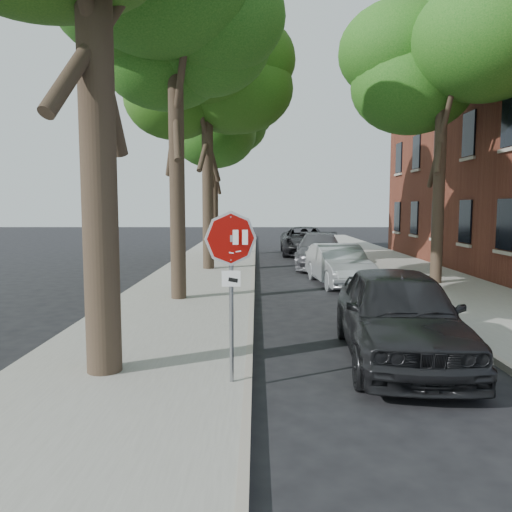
{
  "coord_description": "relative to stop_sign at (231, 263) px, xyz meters",
  "views": [
    {
      "loc": [
        -0.32,
        -7.42,
        2.8
      ],
      "look_at": [
        -0.33,
        0.05,
        2.05
      ],
      "focal_mm": 35.0,
      "sensor_mm": 36.0,
      "label": 1
    }
  ],
  "objects": [
    {
      "name": "ground",
      "position": [
        0.7,
        0.03,
        -1.95
      ],
      "size": [
        120.0,
        120.0,
        0.0
      ],
      "primitive_type": "plane",
      "color": "black",
      "rests_on": "ground"
    },
    {
      "name": "sidewalk_left",
      "position": [
        -1.8,
        12.03,
        -1.89
      ],
      "size": [
        4.0,
        55.0,
        0.12
      ],
      "primitive_type": "cube",
      "color": "gray",
      "rests_on": "ground"
    },
    {
      "name": "sidewalk_right",
      "position": [
        6.7,
        12.03,
        -1.89
      ],
      "size": [
        4.0,
        55.0,
        0.12
      ],
      "primitive_type": "cube",
      "color": "gray",
      "rests_on": "ground"
    },
    {
      "name": "curb_left",
      "position": [
        0.25,
        12.03,
        -1.88
      ],
      "size": [
        0.12,
        55.0,
        0.13
      ],
      "primitive_type": "cube",
      "color": "#9E9384",
      "rests_on": "ground"
    },
    {
      "name": "curb_right",
      "position": [
        4.65,
        12.03,
        -1.88
      ],
      "size": [
        0.12,
        55.0,
        0.13
      ],
      "primitive_type": "cube",
      "color": "#9E9384",
      "rests_on": "ground"
    },
    {
      "name": "stop_sign",
      "position": [
        0.0,
        0.0,
        0.0
      ],
      "size": [
        0.76,
        0.34,
        2.61
      ],
      "color": "gray",
      "rests_on": "sidewalk_left"
    },
    {
      "name": "tree_mid_a",
      "position": [
        -1.92,
        7.14,
        5.66
      ],
      "size": [
        5.59,
        5.19,
        9.84
      ],
      "color": "black",
      "rests_on": "sidewalk_left"
    },
    {
      "name": "tree_mid_b",
      "position": [
        -1.72,
        14.15,
        6.05
      ],
      "size": [
        5.88,
        5.46,
        10.36
      ],
      "color": "black",
      "rests_on": "sidewalk_left"
    },
    {
      "name": "tree_far",
      "position": [
        -2.02,
        21.14,
        5.26
      ],
      "size": [
        5.29,
        4.91,
        9.33
      ],
      "color": "black",
      "rests_on": "sidewalk_left"
    },
    {
      "name": "tree_right",
      "position": [
        6.68,
        10.14,
        5.26
      ],
      "size": [
        5.29,
        4.91,
        9.33
      ],
      "color": "black",
      "rests_on": "sidewalk_right"
    },
    {
      "name": "car_a",
      "position": [
        2.96,
        1.53,
        -1.1
      ],
      "size": [
        2.38,
        5.1,
        1.69
      ],
      "primitive_type": "imported",
      "rotation": [
        0.0,
        0.0,
        -0.08
      ],
      "color": "black",
      "rests_on": "ground"
    },
    {
      "name": "car_b",
      "position": [
        3.3,
        10.22,
        -1.22
      ],
      "size": [
        2.01,
        4.54,
        1.45
      ],
      "primitive_type": "imported",
      "rotation": [
        0.0,
        0.0,
        0.11
      ],
      "color": "#9DA2A5",
      "rests_on": "ground"
    },
    {
      "name": "car_c",
      "position": [
        3.27,
        15.41,
        -1.17
      ],
      "size": [
        2.74,
        5.59,
        1.56
      ],
      "primitive_type": "imported",
      "rotation": [
        0.0,
        0.0,
        -0.1
      ],
      "color": "#525257",
      "rests_on": "ground"
    },
    {
      "name": "car_d",
      "position": [
        3.17,
        21.31,
        -1.14
      ],
      "size": [
        2.8,
        5.86,
        1.61
      ],
      "primitive_type": "imported",
      "rotation": [
        0.0,
        0.0,
        -0.02
      ],
      "color": "black",
      "rests_on": "ground"
    }
  ]
}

